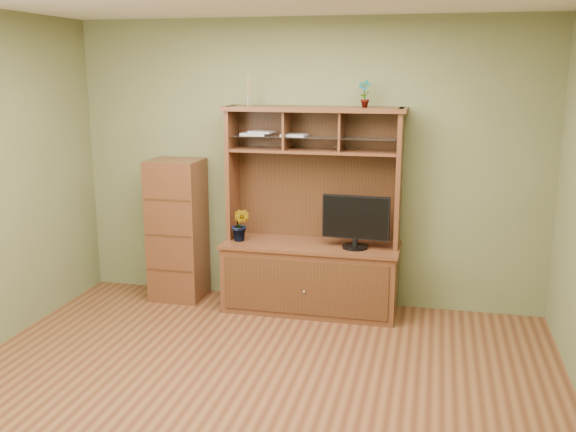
% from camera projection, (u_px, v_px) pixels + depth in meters
% --- Properties ---
extents(room, '(4.54, 4.04, 2.74)m').
position_uv_depth(room, '(245.00, 207.00, 4.20)').
color(room, '#4F2816').
rests_on(room, ground).
extents(media_hutch, '(1.66, 0.61, 1.90)m').
position_uv_depth(media_hutch, '(311.00, 256.00, 6.00)').
color(media_hutch, '#4D2B16').
rests_on(media_hutch, room).
extents(monitor, '(0.61, 0.23, 0.48)m').
position_uv_depth(monitor, '(356.00, 221.00, 5.74)').
color(monitor, black).
rests_on(monitor, media_hutch).
extents(orchid_plant, '(0.20, 0.17, 0.31)m').
position_uv_depth(orchid_plant, '(241.00, 225.00, 6.00)').
color(orchid_plant, '#23571E').
rests_on(orchid_plant, media_hutch).
extents(top_plant, '(0.15, 0.12, 0.24)m').
position_uv_depth(top_plant, '(365.00, 93.00, 5.64)').
color(top_plant, '#2F5C20').
rests_on(top_plant, media_hutch).
extents(reed_diffuser, '(0.06, 0.06, 0.28)m').
position_uv_depth(reed_diffuser, '(249.00, 94.00, 5.87)').
color(reed_diffuser, silver).
rests_on(reed_diffuser, media_hutch).
extents(magazines, '(0.62, 0.21, 0.04)m').
position_uv_depth(magazines, '(270.00, 134.00, 5.91)').
color(magazines, '#B8B9BE').
rests_on(magazines, media_hutch).
extents(side_cabinet, '(0.49, 0.45, 1.38)m').
position_uv_depth(side_cabinet, '(178.00, 230.00, 6.29)').
color(side_cabinet, '#4D2B16').
rests_on(side_cabinet, room).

